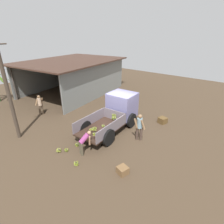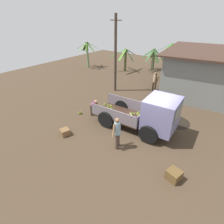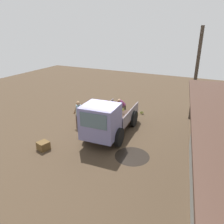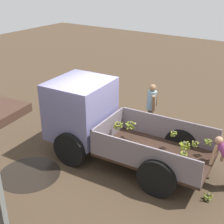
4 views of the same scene
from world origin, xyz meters
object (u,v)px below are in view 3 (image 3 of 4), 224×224
banana_bunch_on_ground_1 (142,112)px  wooden_crate_1 (43,146)px  banana_bunch_on_ground_0 (137,114)px  banana_bunch_on_ground_2 (122,109)px  person_foreground_visitor (79,113)px  utility_pole (196,75)px  person_worker_loading (122,105)px  wooden_crate_0 (91,108)px  banana_bunch_on_ground_3 (132,117)px  cargo_truck (104,121)px

banana_bunch_on_ground_1 → wooden_crate_1: wooden_crate_1 is taller
banana_bunch_on_ground_0 → banana_bunch_on_ground_1: banana_bunch_on_ground_1 is taller
banana_bunch_on_ground_2 → person_foreground_visitor: bearing=-17.0°
utility_pole → person_worker_loading: utility_pole is taller
utility_pole → wooden_crate_1: utility_pole is taller
banana_bunch_on_ground_0 → wooden_crate_0: 3.40m
wooden_crate_0 → person_foreground_visitor: bearing=17.2°
utility_pole → wooden_crate_0: (1.55, -6.78, -2.80)m
wooden_crate_1 → banana_bunch_on_ground_1: bearing=156.5°
person_foreground_visitor → wooden_crate_0: person_foreground_visitor is taller
person_foreground_visitor → banana_bunch_on_ground_2: bearing=-37.7°
banana_bunch_on_ground_0 → wooden_crate_0: wooden_crate_0 is taller
banana_bunch_on_ground_1 → wooden_crate_0: (0.91, -3.61, 0.05)m
banana_bunch_on_ground_0 → banana_bunch_on_ground_2: (-0.39, -1.27, 0.02)m
utility_pole → person_worker_loading: bearing=-71.0°
person_worker_loading → wooden_crate_0: person_worker_loading is taller
banana_bunch_on_ground_3 → wooden_crate_0: bearing=-91.2°
person_foreground_visitor → person_worker_loading: 3.32m
utility_pole → banana_bunch_on_ground_1: (0.64, -3.17, -2.85)m
banana_bunch_on_ground_0 → banana_bunch_on_ground_3: banana_bunch_on_ground_3 is taller
banana_bunch_on_ground_1 → cargo_truck: bearing=-7.4°
person_worker_loading → banana_bunch_on_ground_3: bearing=99.2°
cargo_truck → wooden_crate_1: cargo_truck is taller
cargo_truck → banana_bunch_on_ground_1: size_ratio=16.16×
banana_bunch_on_ground_0 → banana_bunch_on_ground_3: (0.68, -0.08, 0.02)m
banana_bunch_on_ground_3 → banana_bunch_on_ground_0: bearing=172.9°
cargo_truck → banana_bunch_on_ground_0: bearing=171.9°
cargo_truck → banana_bunch_on_ground_0: size_ratio=20.92×
banana_bunch_on_ground_3 → wooden_crate_1: wooden_crate_1 is taller
banana_bunch_on_ground_2 → banana_bunch_on_ground_3: 1.60m
wooden_crate_0 → wooden_crate_1: wooden_crate_1 is taller
cargo_truck → wooden_crate_1: size_ratio=9.35×
banana_bunch_on_ground_0 → banana_bunch_on_ground_3: size_ratio=0.97×
banana_bunch_on_ground_2 → banana_bunch_on_ground_3: bearing=48.1°
wooden_crate_0 → banana_bunch_on_ground_2: bearing=115.7°
utility_pole → banana_bunch_on_ground_2: (0.56, -4.71, -2.86)m
wooden_crate_1 → banana_bunch_on_ground_2: bearing=168.6°
person_foreground_visitor → banana_bunch_on_ground_3: bearing=-61.0°
banana_bunch_on_ground_1 → banana_bunch_on_ground_3: banana_bunch_on_ground_1 is taller
banana_bunch_on_ground_2 → wooden_crate_0: bearing=-64.3°
person_foreground_visitor → wooden_crate_0: (-2.87, -0.89, -0.76)m
banana_bunch_on_ground_1 → utility_pole: bearing=101.4°
banana_bunch_on_ground_3 → cargo_truck: bearing=-3.8°
banana_bunch_on_ground_2 → wooden_crate_1: wooden_crate_1 is taller
person_foreground_visitor → banana_bunch_on_ground_1: bearing=-56.4°
banana_bunch_on_ground_2 → wooden_crate_0: (1.00, -2.07, 0.07)m
banana_bunch_on_ground_1 → banana_bunch_on_ground_2: banana_bunch_on_ground_1 is taller
banana_bunch_on_ground_1 → wooden_crate_0: wooden_crate_0 is taller
banana_bunch_on_ground_2 → wooden_crate_0: 2.30m
banana_bunch_on_ground_0 → person_worker_loading: bearing=-58.6°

